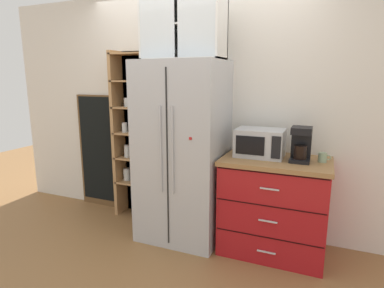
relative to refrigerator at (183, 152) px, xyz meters
name	(u,v)px	position (x,y,z in m)	size (l,w,h in m)	color
ground_plane	(183,234)	(0.00, -0.01, -0.90)	(10.73, 10.73, 0.00)	olive
wall_back_cream	(197,111)	(0.00, 0.39, 0.37)	(5.02, 0.10, 2.55)	silver
refrigerator	(183,152)	(0.00, 0.00, 0.00)	(0.82, 0.71, 1.80)	#B7BABF
pantry_shelf_column	(138,135)	(-0.71, 0.29, 0.08)	(0.56, 0.27, 1.94)	brown
counter_cabinet	(274,205)	(0.92, 0.04, -0.44)	(0.97, 0.64, 0.91)	#A8161C
microwave	(260,143)	(0.76, 0.09, 0.14)	(0.44, 0.33, 0.26)	#B7BABF
coffee_maker	(301,144)	(1.12, 0.04, 0.16)	(0.17, 0.20, 0.31)	black
mug_sage	(323,157)	(1.31, 0.08, 0.05)	(0.11, 0.07, 0.08)	#8CA37F
mug_cream	(278,152)	(0.92, 0.11, 0.06)	(0.11, 0.07, 0.10)	silver
bottle_amber	(278,147)	(0.92, 0.09, 0.11)	(0.06, 0.06, 0.24)	brown
bottle_clear	(278,146)	(0.92, 0.12, 0.12)	(0.07, 0.07, 0.25)	silver
upper_cabinet	(184,26)	(0.00, 0.05, 1.22)	(0.79, 0.32, 0.64)	silver
chalkboard_menu	(100,151)	(-1.31, 0.32, -0.18)	(0.60, 0.04, 1.43)	brown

